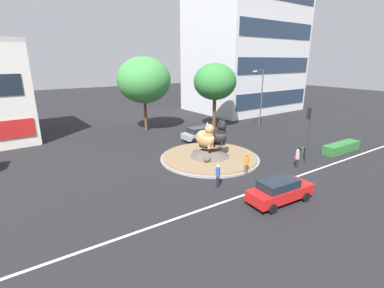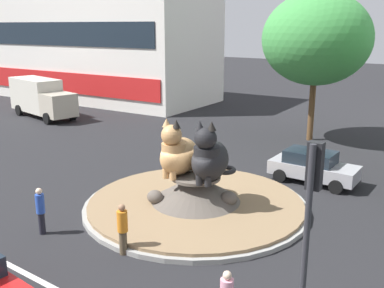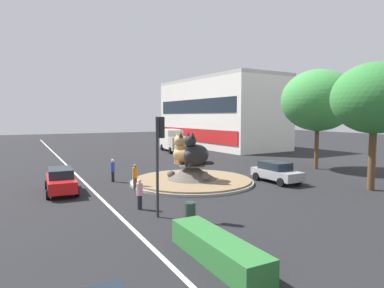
% 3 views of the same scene
% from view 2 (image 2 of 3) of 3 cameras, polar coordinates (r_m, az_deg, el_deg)
% --- Properties ---
extents(ground_plane, '(160.00, 160.00, 0.00)m').
position_cam_2_polar(ground_plane, '(18.72, 0.50, -8.18)').
color(ground_plane, black).
extents(lane_centreline, '(112.00, 0.20, 0.01)m').
position_cam_2_polar(lane_centreline, '(14.09, -17.48, -17.32)').
color(lane_centreline, silver).
rests_on(lane_centreline, ground).
extents(roundabout_island, '(9.34, 9.34, 1.41)m').
position_cam_2_polar(roundabout_island, '(18.55, 0.51, -6.98)').
color(roundabout_island, gray).
rests_on(roundabout_island, ground).
extents(cat_statue_calico, '(1.57, 2.54, 2.43)m').
position_cam_2_polar(cat_statue_calico, '(18.10, -1.82, -1.27)').
color(cat_statue_calico, tan).
rests_on(cat_statue_calico, roundabout_island).
extents(cat_statue_black, '(1.88, 2.80, 2.52)m').
position_cam_2_polar(cat_statue_black, '(17.41, 2.28, -1.83)').
color(cat_statue_black, black).
rests_on(cat_statue_black, roundabout_island).
extents(traffic_light_mast, '(0.33, 0.46, 5.04)m').
position_cam_2_polar(traffic_light_mast, '(9.95, 14.99, -8.39)').
color(traffic_light_mast, '#2D2D33').
rests_on(traffic_light_mast, ground).
extents(shophouse_block, '(24.02, 11.37, 11.20)m').
position_cam_2_polar(shophouse_block, '(47.40, -11.76, 12.58)').
color(shophouse_block, silver).
rests_on(shophouse_block, ground).
extents(second_tree_near_tower, '(6.86, 6.86, 9.49)m').
position_cam_2_polar(second_tree_near_tower, '(29.62, 15.79, 12.91)').
color(second_tree_near_tower, brown).
rests_on(second_tree_near_tower, ground).
extents(pedestrian_blue_shirt, '(0.32, 0.32, 1.77)m').
position_cam_2_polar(pedestrian_blue_shirt, '(17.03, -18.97, -7.99)').
color(pedestrian_blue_shirt, black).
rests_on(pedestrian_blue_shirt, ground).
extents(pedestrian_orange_shirt, '(0.35, 0.35, 1.78)m').
position_cam_2_polar(pedestrian_orange_shirt, '(14.95, -8.96, -10.65)').
color(pedestrian_orange_shirt, brown).
rests_on(pedestrian_orange_shirt, ground).
extents(sedan_on_far_lane, '(4.14, 2.00, 1.56)m').
position_cam_2_polar(sedan_on_far_lane, '(22.12, 15.34, -2.79)').
color(sedan_on_far_lane, '#99999E').
rests_on(sedan_on_far_lane, ground).
extents(delivery_box_truck, '(7.71, 3.43, 3.14)m').
position_cam_2_polar(delivery_box_truck, '(38.73, -18.93, 5.75)').
color(delivery_box_truck, '#B7AD99').
rests_on(delivery_box_truck, ground).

